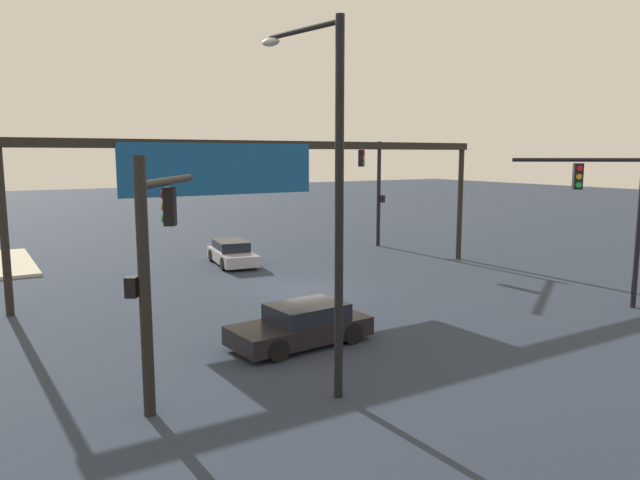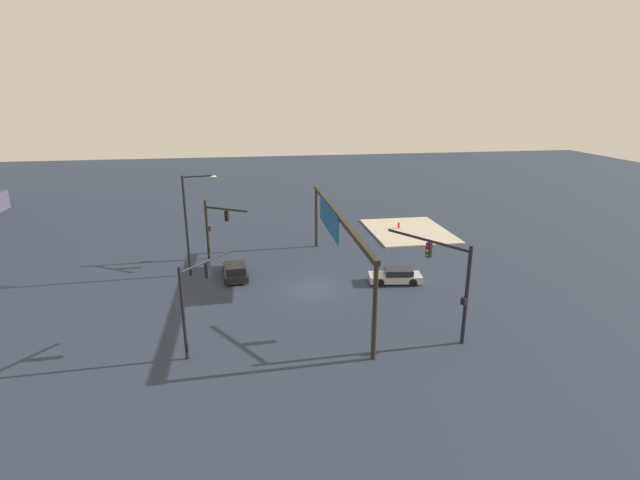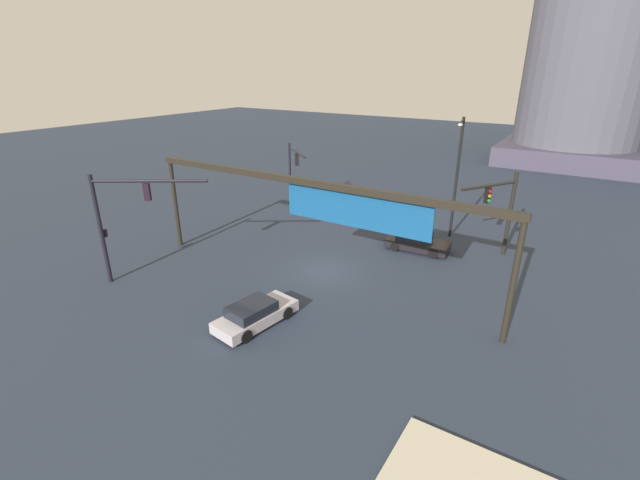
% 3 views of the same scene
% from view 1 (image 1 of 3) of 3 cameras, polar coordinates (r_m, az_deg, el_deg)
% --- Properties ---
extents(ground_plane, '(163.80, 163.80, 0.00)m').
position_cam_1_polar(ground_plane, '(24.62, -1.55, -4.88)').
color(ground_plane, '#273041').
extents(traffic_signal_near_corner, '(3.68, 3.03, 5.77)m').
position_cam_1_polar(traffic_signal_near_corner, '(23.83, 26.37, 3.39)').
color(traffic_signal_near_corner, black).
rests_on(traffic_signal_near_corner, ground).
extents(traffic_signal_opposite_side, '(2.83, 3.92, 5.61)m').
position_cam_1_polar(traffic_signal_opposite_side, '(13.63, -15.81, -0.71)').
color(traffic_signal_opposite_side, black).
rests_on(traffic_signal_opposite_side, ground).
extents(traffic_signal_cross_street, '(5.63, 3.57, 6.39)m').
position_cam_1_polar(traffic_signal_cross_street, '(34.92, 5.04, 6.11)').
color(traffic_signal_cross_street, black).
rests_on(traffic_signal_cross_street, ground).
extents(streetlamp_curved_arm, '(0.76, 2.81, 8.59)m').
position_cam_1_polar(streetlamp_curved_arm, '(13.30, 0.95, 5.61)').
color(streetlamp_curved_arm, black).
rests_on(streetlamp_curved_arm, ground).
extents(overhead_sign_gantry, '(21.96, 0.43, 6.20)m').
position_cam_1_polar(overhead_sign_gantry, '(25.32, -5.37, 7.28)').
color(overhead_sign_gantry, black).
rests_on(overhead_sign_gantry, ground).
extents(sedan_car_approaching, '(4.34, 2.19, 1.21)m').
position_cam_1_polar(sedan_car_approaching, '(17.66, -1.78, -8.29)').
color(sedan_car_approaching, black).
rests_on(sedan_car_approaching, ground).
extents(sedan_car_waiting_far, '(2.31, 4.47, 1.21)m').
position_cam_1_polar(sedan_car_waiting_far, '(30.53, -8.54, -1.29)').
color(sedan_car_waiting_far, '#B6AFB8').
rests_on(sedan_car_waiting_far, ground).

